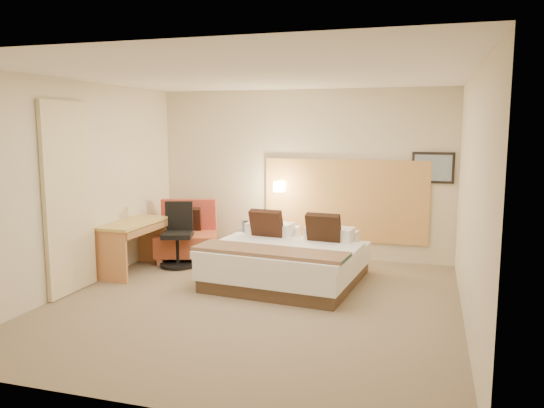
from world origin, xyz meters
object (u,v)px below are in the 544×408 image
(lounge_chair, at_px, (187,236))
(bed, at_px, (288,260))
(desk, at_px, (134,232))
(desk_chair, at_px, (178,240))
(side_table, at_px, (244,246))

(lounge_chair, bearing_deg, bed, -21.60)
(desk, bearing_deg, desk_chair, 47.14)
(desk_chair, bearing_deg, lounge_chair, 96.21)
(desk, bearing_deg, bed, 3.71)
(lounge_chair, height_order, desk, lounge_chair)
(side_table, bearing_deg, desk, -145.82)
(bed, bearing_deg, desk_chair, 169.31)
(side_table, distance_m, desk, 1.69)
(lounge_chair, height_order, side_table, lounge_chair)
(desk_chair, bearing_deg, bed, -10.69)
(bed, height_order, desk_chair, desk_chair)
(bed, height_order, desk, bed)
(side_table, relative_size, desk_chair, 0.60)
(lounge_chair, relative_size, side_table, 1.86)
(side_table, distance_m, desk_chair, 1.02)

